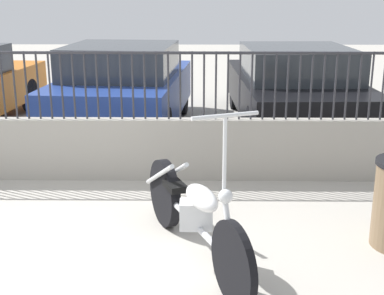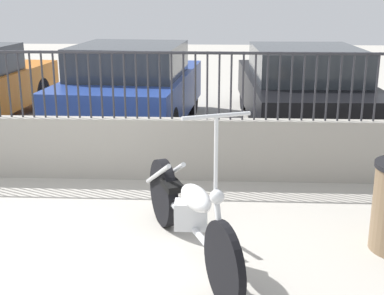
{
  "view_description": "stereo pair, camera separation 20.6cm",
  "coord_description": "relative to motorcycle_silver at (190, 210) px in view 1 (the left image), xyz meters",
  "views": [
    {
      "loc": [
        1.29,
        -3.88,
        2.27
      ],
      "look_at": [
        1.22,
        1.46,
        0.7
      ],
      "focal_mm": 50.0,
      "sensor_mm": 36.0,
      "label": 1
    },
    {
      "loc": [
        1.49,
        -3.87,
        2.27
      ],
      "look_at": [
        1.22,
        1.46,
        0.7
      ],
      "focal_mm": 50.0,
      "sensor_mm": 36.0,
      "label": 2
    }
  ],
  "objects": [
    {
      "name": "low_wall",
      "position": [
        -1.21,
        2.0,
        -0.03
      ],
      "size": [
        9.7,
        0.18,
        0.77
      ],
      "color": "#9E998E",
      "rests_on": "ground_plane"
    },
    {
      "name": "fence_railing",
      "position": [
        -1.21,
        2.0,
        0.87
      ],
      "size": [
        9.7,
        0.04,
        0.82
      ],
      "color": "#2D2D33",
      "rests_on": "low_wall"
    },
    {
      "name": "motorcycle_silver",
      "position": [
        0.0,
        0.0,
        0.0
      ],
      "size": [
        0.98,
        2.1,
        1.44
      ],
      "rotation": [
        0.0,
        0.0,
        -1.18
      ],
      "color": "black",
      "rests_on": "ground_plane"
    },
    {
      "name": "ground_plane",
      "position": [
        -1.21,
        -0.47,
        -0.42
      ],
      "size": [
        40.0,
        40.0,
        0.0
      ],
      "primitive_type": "plane",
      "color": "#ADA89E"
    },
    {
      "name": "car_black",
      "position": [
        1.71,
        4.76,
        0.28
      ],
      "size": [
        2.04,
        4.59,
        1.38
      ],
      "rotation": [
        0.0,
        0.0,
        1.6
      ],
      "color": "black",
      "rests_on": "ground_plane"
    },
    {
      "name": "car_blue",
      "position": [
        -1.17,
        4.49,
        0.3
      ],
      "size": [
        2.16,
        4.06,
        1.44
      ],
      "rotation": [
        0.0,
        0.0,
        1.49
      ],
      "color": "black",
      "rests_on": "ground_plane"
    }
  ]
}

